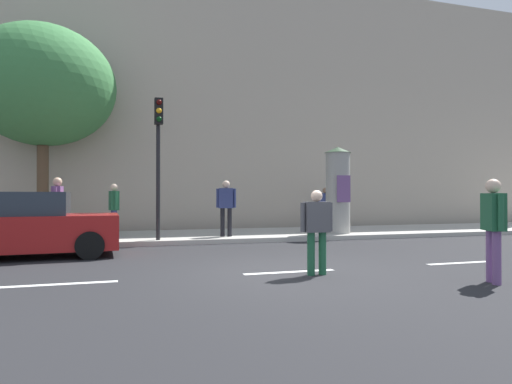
{
  "coord_description": "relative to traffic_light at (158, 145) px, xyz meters",
  "views": [
    {
      "loc": [
        -2.98,
        -7.79,
        1.46
      ],
      "look_at": [
        -0.07,
        2.0,
        1.53
      ],
      "focal_mm": 30.84,
      "sensor_mm": 36.0,
      "label": 1
    }
  ],
  "objects": [
    {
      "name": "pedestrian_near_pole",
      "position": [
        2.15,
        0.61,
        -1.72
      ],
      "size": [
        0.6,
        0.37,
        1.77
      ],
      "color": "black",
      "rests_on": "sidewalk_curb"
    },
    {
      "name": "ground_plane",
      "position": [
        2.06,
        -5.24,
        -2.93
      ],
      "size": [
        80.0,
        80.0,
        0.0
      ],
      "primitive_type": "plane",
      "color": "#232326"
    },
    {
      "name": "building_backdrop",
      "position": [
        2.06,
        6.76,
        2.36
      ],
      "size": [
        36.0,
        5.0,
        10.57
      ],
      "primitive_type": "cube",
      "color": "#B7A893",
      "rests_on": "ground_plane"
    },
    {
      "name": "street_tree",
      "position": [
        -3.56,
        3.04,
        2.17
      ],
      "size": [
        4.7,
        4.7,
        6.96
      ],
      "color": "brown",
      "rests_on": "sidewalk_curb"
    },
    {
      "name": "sidewalk_curb",
      "position": [
        2.06,
        1.76,
        -2.85
      ],
      "size": [
        36.0,
        4.0,
        0.15
      ],
      "primitive_type": "cube",
      "color": "#B2ADA3",
      "rests_on": "ground_plane"
    },
    {
      "name": "traffic_light",
      "position": [
        0.0,
        0.0,
        0.0
      ],
      "size": [
        0.24,
        0.45,
        4.11
      ],
      "color": "black",
      "rests_on": "sidewalk_curb"
    },
    {
      "name": "poster_column",
      "position": [
        6.09,
        0.63,
        -1.27
      ],
      "size": [
        0.91,
        0.91,
        2.97
      ],
      "color": "#9E9B93",
      "rests_on": "sidewalk_curb"
    },
    {
      "name": "pedestrian_in_light_jacket",
      "position": [
        2.43,
        -5.66,
        -2.02
      ],
      "size": [
        0.63,
        0.25,
        1.55
      ],
      "color": "#1E5938",
      "rests_on": "ground_plane"
    },
    {
      "name": "pedestrian_with_backpack",
      "position": [
        4.92,
        -7.19,
        -1.91
      ],
      "size": [
        0.39,
        0.59,
        1.73
      ],
      "color": "#724C84",
      "rests_on": "ground_plane"
    },
    {
      "name": "pedestrian_in_red_top",
      "position": [
        -1.26,
        1.34,
        -1.81
      ],
      "size": [
        0.33,
        0.56,
        1.67
      ],
      "color": "navy",
      "rests_on": "sidewalk_curb"
    },
    {
      "name": "lane_markings",
      "position": [
        2.06,
        -5.24,
        -2.92
      ],
      "size": [
        25.8,
        0.16,
        0.01
      ],
      "color": "silver",
      "rests_on": "ground_plane"
    },
    {
      "name": "pedestrian_with_bag",
      "position": [
        6.75,
        3.0,
        -1.84
      ],
      "size": [
        0.48,
        0.46,
        1.61
      ],
      "color": "#724C84",
      "rests_on": "sidewalk_curb"
    },
    {
      "name": "parked_car_blue",
      "position": [
        -3.24,
        -1.67,
        -2.19
      ],
      "size": [
        4.28,
        2.05,
        1.53
      ],
      "color": "maroon",
      "rests_on": "ground_plane"
    },
    {
      "name": "pedestrian_in_dark_shirt",
      "position": [
        -2.71,
        0.28,
        -1.7
      ],
      "size": [
        0.41,
        0.6,
        1.8
      ],
      "color": "#724C84",
      "rests_on": "sidewalk_curb"
    }
  ]
}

